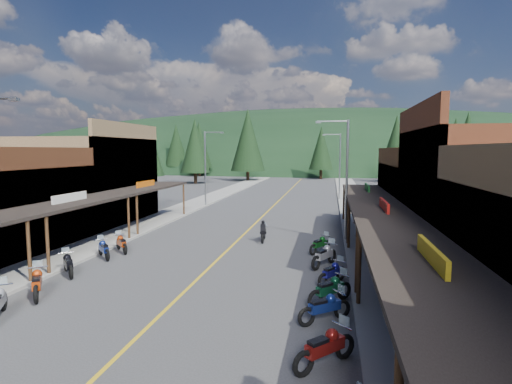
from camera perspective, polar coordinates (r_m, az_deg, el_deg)
The scene contains 35 objects.
ground at distance 20.60m, azimuth -7.10°, elevation -11.08°, with size 220.00×220.00×0.00m, color #38383A.
centerline at distance 39.67m, azimuth 1.73°, elevation -2.74°, with size 0.15×90.00×0.01m, color gold.
sidewalk_west at distance 41.88m, azimuth -10.12°, elevation -2.27°, with size 3.40×94.00×0.15m, color gray.
sidewalk_east at distance 39.28m, azimuth 14.39°, elevation -2.91°, with size 3.40×94.00×0.15m, color gray.
shop_west_3 at distance 36.09m, azimuth -22.76°, elevation 1.54°, with size 10.90×10.20×8.20m.
shop_east_2 at distance 21.99m, azimuth 31.12°, elevation -1.43°, with size 10.90×9.00×8.20m.
shop_east_3 at distance 31.20m, azimuth 24.84°, elevation -1.00°, with size 10.90×10.20×6.20m.
streetlight_1 at distance 42.79m, azimuth -7.09°, elevation 3.85°, with size 2.16×0.18×8.00m.
streetlight_2 at distance 26.80m, azimuth 12.54°, elevation 2.49°, with size 2.16×0.18×8.00m.
streetlight_3 at distance 48.77m, azimuth 11.71°, elevation 4.03°, with size 2.16×0.18×8.00m.
ridge_hill at distance 153.97m, azimuth 8.40°, elevation 3.69°, with size 310.00×140.00×60.00m, color black.
pine_0 at distance 92.95m, azimuth -19.17°, elevation 5.95°, with size 5.04×5.04×11.00m.
pine_1 at distance 93.70m, azimuth -8.13°, elevation 6.68°, with size 5.88×5.88×12.50m.
pine_2 at distance 78.42m, azimuth -1.19°, elevation 7.43°, with size 6.72×6.72×14.00m.
pine_3 at distance 84.76m, azimuth 9.31°, elevation 6.23°, with size 5.04×5.04×11.00m.
pine_4 at distance 79.65m, azimuth 19.39°, elevation 6.53°, with size 5.88×5.88×12.50m.
pine_5 at distance 94.96m, azimuth 27.95°, elevation 6.49°, with size 6.72×6.72×14.00m.
pine_7 at distance 102.11m, azimuth -11.32°, elevation 6.56°, with size 5.88×5.88×12.50m.
pine_8 at distance 65.10m, azimuth -14.97°, elevation 5.75°, with size 4.48×4.48×10.00m.
pine_9 at distance 66.21m, azimuth 26.50°, elevation 5.68°, with size 4.93×4.93×10.80m.
pine_10 at distance 72.83m, azimuth -8.71°, elevation 6.52°, with size 5.38×5.38×11.60m.
pine_11 at distance 58.43m, azimuth 24.61°, elevation 6.59°, with size 5.82×5.82×12.40m.
bike_west_6 at distance 19.05m, azimuth -28.81°, elevation -11.14°, with size 0.77×2.31×1.32m, color #C43C0E, non-canonical shape.
bike_west_7 at distance 21.54m, azimuth -25.26°, elevation -9.19°, with size 0.70×2.11×1.20m, color black, non-canonical shape.
bike_west_8 at distance 24.05m, azimuth -20.93°, elevation -7.49°, with size 0.69×2.06×1.18m, color navy, non-canonical shape.
bike_west_9 at distance 25.12m, azimuth -18.67°, elevation -6.85°, with size 0.68×2.04×1.16m, color #A2320B, non-canonical shape.
bike_east_4 at distance 11.99m, azimuth 9.84°, elevation -20.81°, with size 0.75×2.25×1.29m, color maroon, non-canonical shape.
bike_east_5 at distance 14.70m, azimuth 9.80°, elevation -15.74°, with size 0.71×2.14×1.22m, color navy, non-canonical shape.
bike_east_6 at distance 16.34m, azimuth 10.56°, elevation -13.35°, with size 0.76×2.27×1.29m, color #0B3A22, non-canonical shape.
bike_east_7 at distance 18.66m, azimuth 10.82°, elevation -11.11°, with size 0.67×2.02×1.15m, color navy, non-canonical shape.
bike_east_8 at distance 21.18m, azimuth 9.73°, elevation -8.75°, with size 0.78×2.35×1.34m, color gray, non-canonical shape.
bike_east_9 at distance 23.92m, azimuth 9.13°, elevation -7.26°, with size 0.67×2.02×1.15m, color #0E4816, non-canonical shape.
rider_on_bike at distance 26.56m, azimuth 1.07°, elevation -5.84°, with size 0.79×1.96×1.46m.
pedestrian_east_a at distance 18.91m, azimuth 17.95°, elevation -9.65°, with size 0.64×0.42×1.75m, color #262030.
pedestrian_east_b at distance 28.38m, azimuth 14.45°, elevation -4.39°, with size 0.83×0.48×1.72m, color #4F3B32.
Camera 1 is at (6.06, -18.74, 6.03)m, focal length 28.00 mm.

